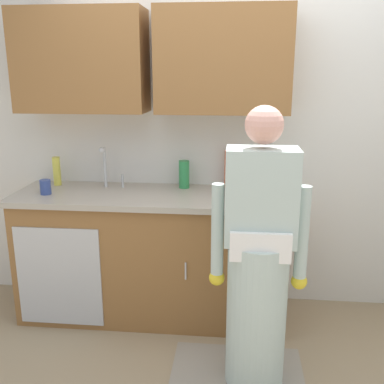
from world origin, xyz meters
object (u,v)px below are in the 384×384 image
person_at_sink (258,274)px  cup_by_sink (45,187)px  bottle_dish_liquid (184,174)px  knife_on_counter (245,197)px  sink (106,194)px  sponge (281,192)px  bottle_soap (229,169)px  bottle_water_short (57,171)px

person_at_sink → cup_by_sink: person_at_sink is taller
bottle_dish_liquid → knife_on_counter: (0.45, -0.22, -0.10)m
sink → cup_by_sink: sink is taller
sink → person_at_sink: (1.07, -0.72, -0.23)m
bottle_dish_liquid → sponge: bottle_dish_liquid is taller
bottle_dish_liquid → bottle_soap: bottle_soap is taller
person_at_sink → sponge: (0.19, 0.79, 0.26)m
sink → knife_on_counter: (1.00, -0.04, 0.02)m
person_at_sink → cup_by_sink: bearing=157.1°
person_at_sink → bottle_dish_liquid: 1.10m
knife_on_counter → sponge: 0.28m
sink → bottle_dish_liquid: sink is taller
sink → bottle_water_short: bearing=159.2°
bottle_dish_liquid → bottle_water_short: bottle_water_short is taller
sponge → knife_on_counter: bearing=-157.0°
sink → sponge: size_ratio=4.55×
bottle_dish_liquid → sponge: bearing=-8.8°
person_at_sink → sponge: bearing=76.6°
bottle_water_short → cup_by_sink: (0.02, -0.26, -0.06)m
cup_by_sink → sink: bearing=13.9°
bottle_dish_liquid → cup_by_sink: bearing=-163.8°
bottle_water_short → sponge: 1.69m
sink → bottle_dish_liquid: 0.59m
bottle_dish_liquid → knife_on_counter: bottle_dish_liquid is taller
bottle_dish_liquid → sponge: 0.72m
sink → sponge: 1.26m
bottle_dish_liquid → bottle_soap: size_ratio=0.74×
sink → bottle_water_short: sink is taller
sink → cup_by_sink: size_ratio=4.81×
bottle_water_short → person_at_sink: bearing=-30.7°
sink → cup_by_sink: bearing=-166.1°
cup_by_sink → person_at_sink: bearing=-22.9°
person_at_sink → bottle_dish_liquid: person_at_sink is taller
bottle_water_short → cup_by_sink: bottle_water_short is taller
bottle_soap → knife_on_counter: 0.32m
bottle_soap → bottle_water_short: bearing=-177.1°
person_at_sink → bottle_dish_liquid: size_ratio=7.88×
person_at_sink → sponge: 0.86m
cup_by_sink → bottle_soap: bearing=14.3°
bottle_dish_liquid → bottle_soap: bearing=8.7°
bottle_soap → knife_on_counter: (0.12, -0.27, -0.14)m
sponge → cup_by_sink: bearing=-174.2°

